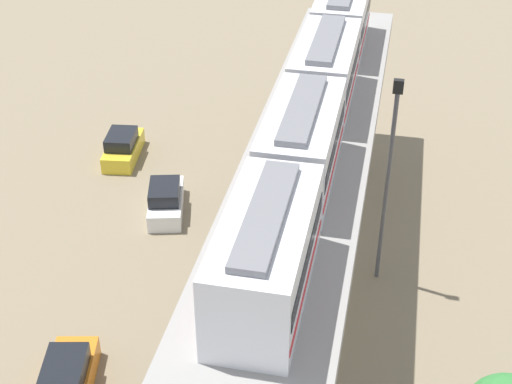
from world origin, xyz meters
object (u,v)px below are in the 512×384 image
at_px(train, 314,105).
at_px(parked_car_orange, 68,378).
at_px(parked_car_white, 166,200).
at_px(signal_post, 388,177).
at_px(parked_car_yellow, 123,147).

xyz_separation_m(train, parked_car_orange, (8.42, 9.05, -8.78)).
xyz_separation_m(parked_car_white, signal_post, (-11.88, 3.21, 5.08)).
distance_m(parked_car_orange, parked_car_yellow, 18.82).
xyz_separation_m(parked_car_yellow, parked_car_white, (-4.41, 5.08, 0.00)).
bearing_deg(parked_car_yellow, parked_car_orange, 96.35).
distance_m(train, parked_car_yellow, 18.13).
distance_m(parked_car_orange, parked_car_white, 13.21).
bearing_deg(parked_car_yellow, signal_post, 145.63).
bearing_deg(parked_car_orange, train, -145.14).
bearing_deg(signal_post, parked_car_orange, 40.23).
xyz_separation_m(parked_car_orange, parked_car_white, (0.07, -13.21, 0.00)).
bearing_deg(signal_post, parked_car_yellow, -26.96).
relative_size(parked_car_yellow, signal_post, 0.42).
height_order(parked_car_orange, parked_car_white, same).
height_order(train, parked_car_white, train).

